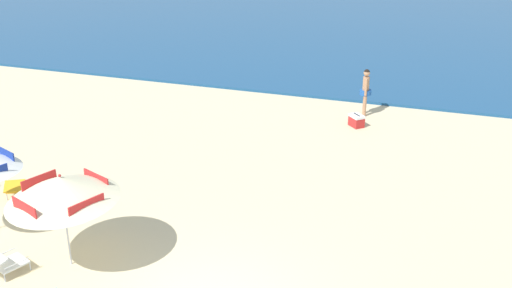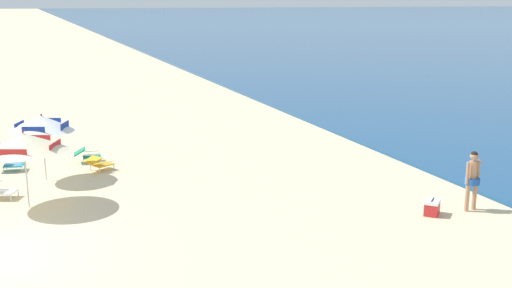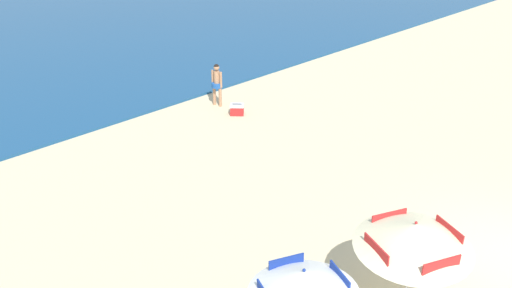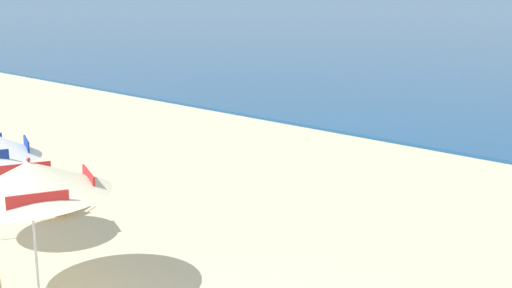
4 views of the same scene
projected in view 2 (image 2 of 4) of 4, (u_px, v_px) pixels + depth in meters
name	position (u px, v px, depth m)	size (l,w,h in m)	color
beach_umbrella_striped_main	(42.00, 123.00, 18.92)	(2.52, 2.53, 2.10)	silver
beach_umbrella_striped_second	(24.00, 143.00, 16.40)	(3.30, 3.30, 2.12)	silver
lounge_chair_under_umbrella	(9.00, 163.00, 20.27)	(0.68, 0.97, 0.52)	teal
lounge_chair_beside_umbrella	(0.00, 189.00, 17.46)	(0.82, 0.99, 0.49)	white
lounge_chair_facing_sea	(88.00, 155.00, 21.37)	(0.62, 0.93, 0.52)	#1E7F56
lounge_chair_spare_folded	(99.00, 163.00, 20.28)	(0.88, 1.01, 0.50)	gold
person_standing_near_shore	(472.00, 176.00, 16.35)	(0.40, 0.48, 1.63)	tan
cooler_box	(432.00, 207.00, 16.17)	(0.60, 0.60, 0.43)	red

